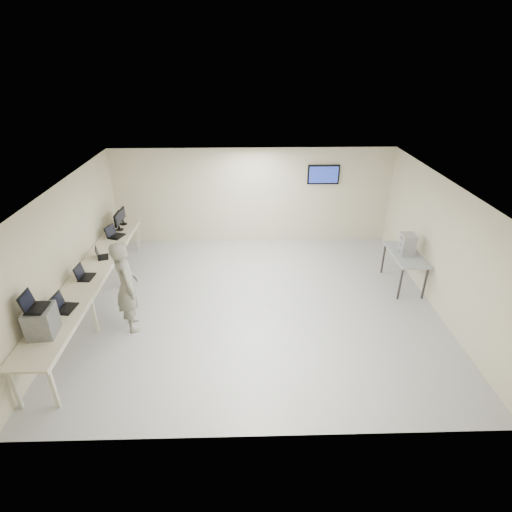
{
  "coord_description": "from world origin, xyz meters",
  "views": [
    {
      "loc": [
        -0.21,
        -7.59,
        5.17
      ],
      "look_at": [
        0.0,
        0.2,
        1.15
      ],
      "focal_mm": 28.0,
      "sensor_mm": 36.0,
      "label": 1
    }
  ],
  "objects_px": {
    "workbench": "(91,276)",
    "equipment_box": "(41,321)",
    "side_table": "(406,256)",
    "soldier": "(127,287)"
  },
  "relations": [
    {
      "from": "workbench",
      "to": "equipment_box",
      "type": "xyz_separation_m",
      "value": [
        -0.06,
        -2.08,
        0.33
      ]
    },
    {
      "from": "equipment_box",
      "to": "side_table",
      "type": "relative_size",
      "value": 0.35
    },
    {
      "from": "soldier",
      "to": "equipment_box",
      "type": "bearing_deg",
      "value": 119.28
    },
    {
      "from": "workbench",
      "to": "side_table",
      "type": "bearing_deg",
      "value": 6.15
    },
    {
      "from": "soldier",
      "to": "side_table",
      "type": "relative_size",
      "value": 1.36
    },
    {
      "from": "side_table",
      "to": "soldier",
      "type": "bearing_deg",
      "value": -166.39
    },
    {
      "from": "soldier",
      "to": "side_table",
      "type": "distance_m",
      "value": 6.39
    },
    {
      "from": "workbench",
      "to": "equipment_box",
      "type": "height_order",
      "value": "equipment_box"
    },
    {
      "from": "workbench",
      "to": "soldier",
      "type": "height_order",
      "value": "soldier"
    },
    {
      "from": "workbench",
      "to": "soldier",
      "type": "distance_m",
      "value": 1.23
    }
  ]
}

